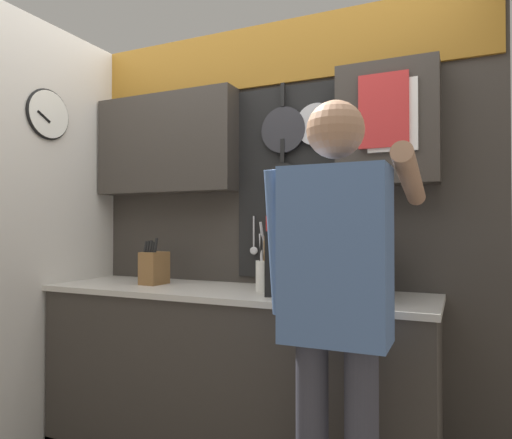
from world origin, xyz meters
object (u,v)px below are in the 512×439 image
(person, at_px, (337,291))
(microwave, at_px, (327,263))
(knife_block, at_px, (154,267))
(utensil_crock, at_px, (265,273))

(person, bearing_deg, microwave, 109.06)
(person, bearing_deg, knife_block, 156.92)
(utensil_crock, bearing_deg, knife_block, -180.00)
(utensil_crock, relative_size, person, 0.21)
(microwave, relative_size, knife_block, 1.87)
(utensil_crock, xyz_separation_m, person, (0.50, -0.51, 0.00))
(microwave, xyz_separation_m, person, (0.17, -0.51, -0.06))
(knife_block, height_order, utensil_crock, utensil_crock)
(microwave, bearing_deg, knife_block, 179.97)
(microwave, height_order, utensil_crock, utensil_crock)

